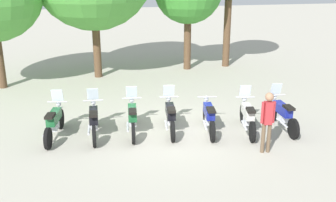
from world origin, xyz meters
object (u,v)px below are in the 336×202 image
object	(u,v)px
motorcycle_1	(94,120)
motorcycle_5	(247,116)
motorcycle_2	(132,117)
motorcycle_4	(209,116)
motorcycle_3	(170,116)
motorcycle_0	(54,122)
motorcycle_6	(282,113)
person_0	(268,118)

from	to	relation	value
motorcycle_1	motorcycle_5	world-z (taller)	same
motorcycle_2	motorcycle_4	bearing A→B (deg)	-93.41
motorcycle_1	motorcycle_3	world-z (taller)	same
motorcycle_2	motorcycle_5	bearing A→B (deg)	-94.52
motorcycle_0	motorcycle_4	world-z (taller)	motorcycle_0
motorcycle_1	motorcycle_6	size ratio (longest dim) A/B	1.00
motorcycle_2	motorcycle_0	bearing A→B (deg)	92.84
motorcycle_2	motorcycle_6	size ratio (longest dim) A/B	1.00
motorcycle_0	motorcycle_6	world-z (taller)	same
motorcycle_2	motorcycle_3	world-z (taller)	same
motorcycle_6	motorcycle_3	bearing A→B (deg)	83.54
motorcycle_0	person_0	distance (m)	6.36
motorcycle_6	motorcycle_1	bearing A→B (deg)	85.77
motorcycle_6	motorcycle_4	bearing A→B (deg)	85.51
motorcycle_3	motorcycle_1	bearing A→B (deg)	94.10
motorcycle_3	motorcycle_4	size ratio (longest dim) A/B	1.00
motorcycle_0	motorcycle_4	distance (m)	4.81
motorcycle_2	motorcycle_6	xyz separation A→B (m)	(4.79, -0.67, 0.00)
motorcycle_1	person_0	size ratio (longest dim) A/B	1.23
motorcycle_3	person_0	xyz separation A→B (m)	(2.31, -2.07, 0.54)
person_0	motorcycle_1	bearing A→B (deg)	69.97
motorcycle_0	motorcycle_2	distance (m)	2.39
motorcycle_5	motorcycle_6	distance (m)	1.19
motorcycle_2	motorcycle_3	xyz separation A→B (m)	(1.20, -0.12, 0.00)
motorcycle_1	motorcycle_3	distance (m)	2.40
motorcycle_5	person_0	bearing A→B (deg)	-171.39
motorcycle_4	motorcycle_3	bearing A→B (deg)	86.80
motorcycle_2	motorcycle_3	size ratio (longest dim) A/B	1.00
motorcycle_2	person_0	bearing A→B (deg)	-116.21
motorcycle_3	motorcycle_4	distance (m)	1.23
motorcycle_1	motorcycle_6	distance (m)	6.02
motorcycle_2	motorcycle_5	world-z (taller)	same
motorcycle_1	motorcycle_2	size ratio (longest dim) A/B	1.00
motorcycle_6	person_0	xyz separation A→B (m)	(-1.27, -1.52, 0.54)
motorcycle_4	motorcycle_6	world-z (taller)	motorcycle_6
motorcycle_3	motorcycle_6	distance (m)	3.63
motorcycle_4	person_0	distance (m)	2.19
motorcycle_0	motorcycle_1	distance (m)	1.20
motorcycle_4	motorcycle_6	size ratio (longest dim) A/B	0.99
motorcycle_5	motorcycle_6	xyz separation A→B (m)	(1.19, -0.02, 0.00)
motorcycle_1	person_0	bearing A→B (deg)	-113.02
motorcycle_0	motorcycle_3	bearing A→B (deg)	-83.26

